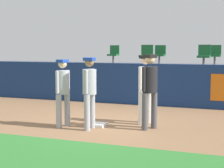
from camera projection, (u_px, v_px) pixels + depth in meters
The scene contains 14 objects.
ground_plane at pixel (96, 125), 9.45m from camera, with size 60.00×60.00×0.00m, color #846042.
grass_foreground_strip at pixel (29, 158), 6.60m from camera, with size 18.00×2.80×0.01m, color #2D722D.
first_base at pixel (98, 125), 9.29m from camera, with size 0.40×0.40×0.08m, color white.
player_fielder_home at pixel (146, 85), 9.53m from camera, with size 0.50×0.50×1.81m.
player_runner_visitor at pixel (63, 88), 9.14m from camera, with size 0.40×0.47×1.72m.
player_coach_visitor at pixel (89, 88), 8.88m from camera, with size 0.35×0.50×1.77m.
player_umpire at pixel (150, 86), 8.87m from camera, with size 0.48×0.48×1.85m.
field_wall at pixel (139, 84), 12.84m from camera, with size 18.00×0.26×1.46m.
bleacher_platform at pixel (156, 80), 15.24m from camera, with size 18.00×4.80×1.29m, color #59595E.
seat_front_right at pixel (204, 55), 13.34m from camera, with size 0.45×0.44×0.84m.
seat_back_right at pixel (215, 54), 14.93m from camera, with size 0.47×0.44×0.84m.
seat_front_center at pixel (146, 54), 14.12m from camera, with size 0.47×0.44×0.84m.
seat_back_left at pixel (114, 53), 16.52m from camera, with size 0.44×0.44×0.84m.
seat_back_center at pixel (160, 54), 15.76m from camera, with size 0.48×0.44×0.84m.
Camera 1 is at (3.72, -8.53, 2.00)m, focal length 58.16 mm.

